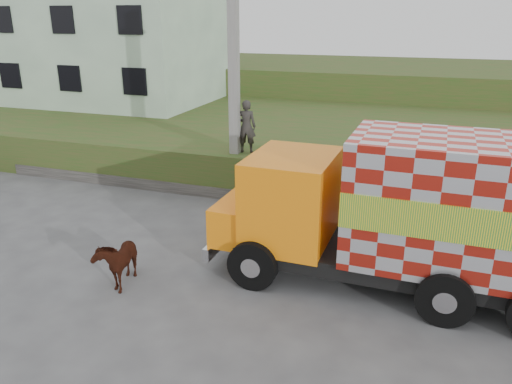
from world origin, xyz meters
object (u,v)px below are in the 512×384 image
at_px(cargo_truck, 411,213).
at_px(pedestrian, 246,126).
at_px(cow, 118,259).
at_px(utility_pole, 234,76).

bearing_deg(cargo_truck, pedestrian, 140.66).
bearing_deg(pedestrian, cow, 73.93).
bearing_deg(cow, cargo_truck, 5.48).
bearing_deg(pedestrian, utility_pole, 24.19).
distance_m(utility_pole, cow, 7.41).
relative_size(utility_pole, cow, 5.56).
xyz_separation_m(cargo_truck, pedestrian, (-5.59, 4.80, 0.55)).
xyz_separation_m(cow, pedestrian, (0.70, 6.77, 1.78)).
distance_m(cow, pedestrian, 7.03).
height_order(cow, pedestrian, pedestrian).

